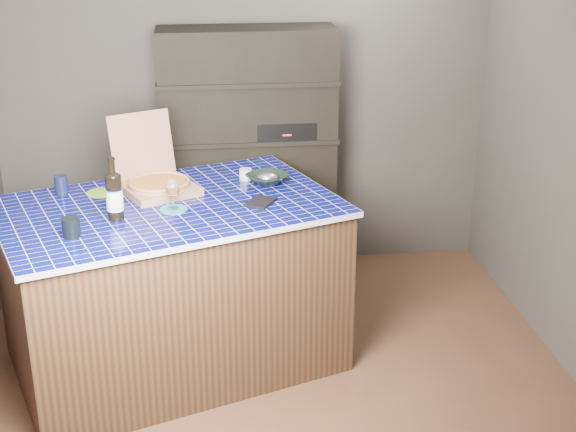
{
  "coord_description": "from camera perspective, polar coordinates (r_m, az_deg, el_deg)",
  "views": [
    {
      "loc": [
        -0.36,
        -3.87,
        2.57
      ],
      "look_at": [
        0.1,
        0.0,
        1.04
      ],
      "focal_mm": 50.0,
      "sensor_mm": 36.0,
      "label": 1
    }
  ],
  "objects": [
    {
      "name": "teal_trivet",
      "position": [
        4.42,
        -8.14,
        0.47
      ],
      "size": [
        0.15,
        0.15,
        0.01
      ],
      "primitive_type": "cylinder",
      "color": "teal",
      "rests_on": "kitchen_island"
    },
    {
      "name": "tumbler",
      "position": [
        4.15,
        -15.17,
        -0.78
      ],
      "size": [
        0.09,
        0.09,
        0.1
      ],
      "primitive_type": "cylinder",
      "color": "black",
      "rests_on": "kitchen_island"
    },
    {
      "name": "navy_cup",
      "position": [
        4.77,
        -15.84,
        2.12
      ],
      "size": [
        0.07,
        0.07,
        0.11
      ],
      "primitive_type": "cylinder",
      "color": "black",
      "rests_on": "kitchen_island"
    },
    {
      "name": "pizza_box",
      "position": [
        4.71,
        -9.27,
        2.44
      ],
      "size": [
        0.55,
        0.59,
        0.42
      ],
      "rotation": [
        0.0,
        0.0,
        0.44
      ],
      "color": "#99694F",
      "rests_on": "kitchen_island"
    },
    {
      "name": "green_trivet",
      "position": [
        4.76,
        -13.14,
        1.63
      ],
      "size": [
        0.17,
        0.17,
        0.01
      ],
      "primitive_type": "cylinder",
      "color": "#6CAE25",
      "rests_on": "kitchen_island"
    },
    {
      "name": "dvd_case",
      "position": [
        4.48,
        -1.95,
        1.0
      ],
      "size": [
        0.2,
        0.22,
        0.01
      ],
      "primitive_type": "cube",
      "rotation": [
        0.0,
        0.0,
        -0.52
      ],
      "color": "black",
      "rests_on": "kitchen_island"
    },
    {
      "name": "wine_glass",
      "position": [
        4.38,
        -8.22,
        1.91
      ],
      "size": [
        0.08,
        0.08,
        0.17
      ],
      "color": "white",
      "rests_on": "teal_trivet"
    },
    {
      "name": "shelving_unit",
      "position": [
        5.66,
        -2.78,
        4.24
      ],
      "size": [
        1.2,
        0.41,
        1.8
      ],
      "color": "black",
      "rests_on": "floor"
    },
    {
      "name": "bowl",
      "position": [
        4.79,
        -1.46,
        2.67
      ],
      "size": [
        0.33,
        0.33,
        0.06
      ],
      "primitive_type": "imported",
      "rotation": [
        0.0,
        0.0,
        0.64
      ],
      "color": "black",
      "rests_on": "kitchen_island"
    },
    {
      "name": "kitchen_island",
      "position": [
        4.71,
        -8.2,
        -4.91
      ],
      "size": [
        2.12,
        1.71,
        1.01
      ],
      "rotation": [
        0.0,
        0.0,
        0.35
      ],
      "color": "#44311A",
      "rests_on": "floor"
    },
    {
      "name": "foil_contents",
      "position": [
        4.79,
        -1.46,
        2.8
      ],
      "size": [
        0.12,
        0.1,
        0.06
      ],
      "primitive_type": "ellipsoid",
      "color": "silver",
      "rests_on": "bowl"
    },
    {
      "name": "mead_bottle",
      "position": [
        4.3,
        -12.24,
        1.44
      ],
      "size": [
        0.09,
        0.09,
        0.34
      ],
      "color": "black",
      "rests_on": "kitchen_island"
    },
    {
      "name": "room",
      "position": [
        4.11,
        -1.39,
        2.61
      ],
      "size": [
        3.5,
        3.5,
        3.5
      ],
      "color": "brown",
      "rests_on": "ground"
    },
    {
      "name": "white_jar",
      "position": [
        4.87,
        -3.04,
        3.0
      ],
      "size": [
        0.08,
        0.08,
        0.06
      ],
      "primitive_type": "cylinder",
      "color": "silver",
      "rests_on": "kitchen_island"
    }
  ]
}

